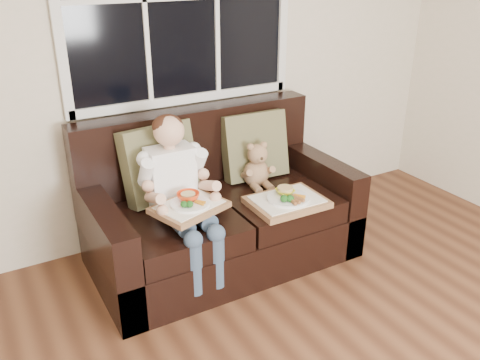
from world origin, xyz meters
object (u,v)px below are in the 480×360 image
child (178,183)px  tray_left (189,205)px  loveseat (218,214)px  teddy_bear (257,168)px  tray_right (287,201)px

child → tray_left: size_ratio=1.96×
loveseat → teddy_bear: 0.41m
loveseat → teddy_bear: size_ratio=5.25×
tray_right → teddy_bear: bearing=91.8°
loveseat → tray_right: bearing=-47.7°
child → tray_right: (0.64, -0.22, -0.18)m
loveseat → tray_left: 0.50m
loveseat → teddy_bear: bearing=1.4°
tray_left → tray_right: tray_left is taller
tray_left → tray_right: (0.64, -0.08, -0.09)m
loveseat → tray_right: (0.32, -0.35, 0.17)m
tray_left → tray_right: size_ratio=1.00×
tray_right → child: bearing=161.5°
child → teddy_bear: 0.65m
child → loveseat: bearing=20.6°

